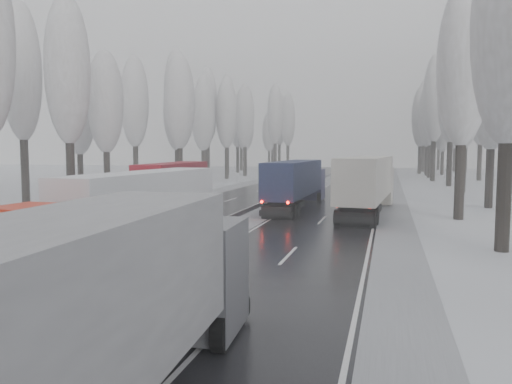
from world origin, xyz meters
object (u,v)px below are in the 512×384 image
at_px(box_truck_distant, 373,170).
at_px(truck_grey_tarp, 32,347).
at_px(truck_red_white, 133,205).
at_px(truck_red_red, 169,183).
at_px(truck_blue_box, 297,181).
at_px(truck_cream_box, 368,181).

bearing_deg(box_truck_distant, truck_grey_tarp, -96.74).
bearing_deg(truck_grey_tarp, truck_red_white, 111.33).
height_order(truck_red_white, truck_red_red, truck_red_red).
bearing_deg(truck_blue_box, box_truck_distant, 85.35).
bearing_deg(truck_cream_box, truck_red_white, -117.44).
distance_m(box_truck_distant, truck_red_red, 53.34).
distance_m(truck_red_white, truck_red_red, 15.84).
bearing_deg(truck_cream_box, truck_grey_tarp, -91.04).
bearing_deg(truck_grey_tarp, box_truck_distant, 85.39).
xyz_separation_m(truck_cream_box, box_truck_distant, (-1.10, 49.41, -1.18)).
distance_m(truck_cream_box, box_truck_distant, 49.43).
bearing_deg(truck_red_white, truck_red_red, 111.21).
distance_m(truck_grey_tarp, truck_cream_box, 33.33).
height_order(truck_grey_tarp, truck_red_white, truck_grey_tarp).
bearing_deg(truck_grey_tarp, truck_blue_box, 91.30).
bearing_deg(truck_red_white, truck_cream_box, 61.16).
height_order(box_truck_distant, truck_red_red, truck_red_red).
xyz_separation_m(truck_grey_tarp, truck_red_red, (-12.40, 31.24, -0.06)).
relative_size(truck_blue_box, truck_cream_box, 0.91).
bearing_deg(box_truck_distant, truck_red_red, -111.00).
xyz_separation_m(truck_grey_tarp, box_truck_distant, (1.98, 82.60, -0.92)).
bearing_deg(truck_red_red, truck_grey_tarp, -73.57).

